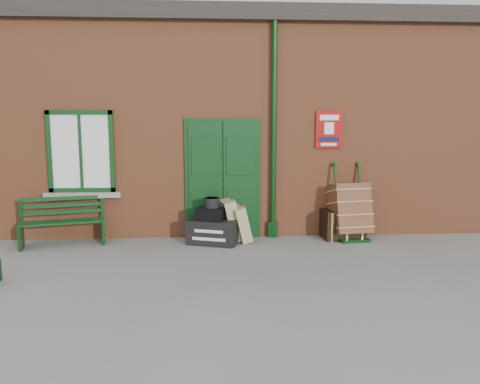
{
  "coord_description": "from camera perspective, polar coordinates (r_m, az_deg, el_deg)",
  "views": [
    {
      "loc": [
        -0.5,
        -7.28,
        2.14
      ],
      "look_at": [
        -0.03,
        0.6,
        1.0
      ],
      "focal_mm": 35.0,
      "sensor_mm": 36.0,
      "label": 1
    }
  ],
  "objects": [
    {
      "name": "dark_trunk",
      "position": [
        9.06,
        12.41,
        -3.87
      ],
      "size": [
        0.79,
        0.55,
        0.55
      ],
      "primitive_type": "cube",
      "rotation": [
        0.0,
        0.0,
        0.07
      ],
      "color": "black",
      "rests_on": "ground"
    },
    {
      "name": "station_building",
      "position": [
        10.79,
        -0.8,
        8.34
      ],
      "size": [
        10.3,
        4.3,
        4.36
      ],
      "color": "#A25834",
      "rests_on": "ground"
    },
    {
      "name": "hatbox",
      "position": [
        8.41,
        -3.46,
        -1.31
      ],
      "size": [
        0.34,
        0.34,
        0.18
      ],
      "primitive_type": "cylinder",
      "rotation": [
        0.0,
        0.0,
        -0.33
      ],
      "color": "black",
      "rests_on": "strongbox"
    },
    {
      "name": "houdini_trunk",
      "position": [
        8.49,
        -3.29,
        -4.87
      ],
      "size": [
        0.99,
        0.75,
        0.44
      ],
      "primitive_type": "cube",
      "rotation": [
        0.0,
        0.0,
        -0.33
      ],
      "color": "black",
      "rests_on": "ground"
    },
    {
      "name": "suitcase_back",
      "position": [
        8.68,
        -1.08,
        -3.42
      ],
      "size": [
        0.46,
        0.59,
        0.78
      ],
      "primitive_type": "cube",
      "rotation": [
        0.0,
        -0.21,
        0.18
      ],
      "color": "tan",
      "rests_on": "ground"
    },
    {
      "name": "suitcase_front",
      "position": [
        8.6,
        0.15,
        -3.9
      ],
      "size": [
        0.42,
        0.54,
        0.67
      ],
      "primitive_type": "cube",
      "rotation": [
        0.0,
        -0.24,
        0.18
      ],
      "color": "tan",
      "rests_on": "ground"
    },
    {
      "name": "porter_trolley",
      "position": [
        9.03,
        13.2,
        -2.19
      ],
      "size": [
        0.77,
        0.82,
        1.4
      ],
      "rotation": [
        0.0,
        0.0,
        0.14
      ],
      "color": "black",
      "rests_on": "ground"
    },
    {
      "name": "bench",
      "position": [
        8.94,
        -20.8,
        -3.25
      ],
      "size": [
        1.5,
        0.79,
        0.89
      ],
      "rotation": [
        0.0,
        0.0,
        0.25
      ],
      "color": "#0E3514",
      "rests_on": "ground"
    },
    {
      "name": "strongbox",
      "position": [
        8.42,
        -3.65,
        -2.68
      ],
      "size": [
        0.57,
        0.49,
        0.22
      ],
      "primitive_type": "cube",
      "rotation": [
        0.0,
        0.0,
        -0.33
      ],
      "color": "black",
      "rests_on": "houdini_trunk"
    },
    {
      "name": "ground",
      "position": [
        7.61,
        0.49,
        -8.13
      ],
      "size": [
        80.0,
        80.0,
        0.0
      ],
      "primitive_type": "plane",
      "color": "gray",
      "rests_on": "ground"
    }
  ]
}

